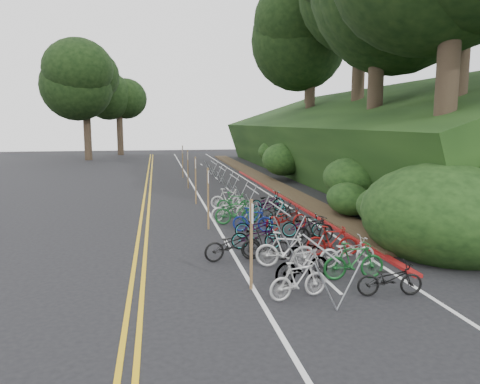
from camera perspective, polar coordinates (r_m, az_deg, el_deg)
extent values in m
plane|color=black|center=(14.16, -4.04, -9.17)|extent=(120.00, 120.00, 0.00)
cube|color=gold|center=(23.82, -11.80, -2.04)|extent=(0.12, 80.00, 0.01)
cube|color=gold|center=(23.81, -11.07, -2.02)|extent=(0.12, 80.00, 0.01)
cube|color=silver|center=(23.93, -4.23, -1.83)|extent=(0.12, 80.00, 0.01)
cube|color=silver|center=(24.71, 5.50, -1.52)|extent=(0.12, 80.00, 0.01)
cube|color=silver|center=(13.00, 10.92, -10.92)|extent=(0.10, 1.60, 0.01)
cube|color=silver|center=(18.49, 4.23, -4.92)|extent=(0.10, 1.60, 0.01)
cube|color=silver|center=(24.23, 0.71, -1.68)|extent=(0.10, 1.60, 0.01)
cube|color=silver|center=(30.07, -1.44, 0.32)|extent=(0.10, 1.60, 0.01)
cube|color=silver|center=(35.96, -2.90, 1.67)|extent=(0.10, 1.60, 0.01)
cube|color=silver|center=(41.88, -3.94, 2.63)|extent=(0.10, 1.60, 0.01)
cube|color=silver|center=(47.82, -4.73, 3.36)|extent=(0.10, 1.60, 0.01)
cube|color=maroon|center=(26.73, 5.38, -0.65)|extent=(0.25, 28.00, 0.10)
cube|color=black|center=(38.45, 12.72, 6.10)|extent=(12.32, 44.00, 9.11)
cube|color=#382819|center=(36.51, 2.25, 1.89)|extent=(1.40, 44.00, 0.16)
ellipsoid|color=#284C19|center=(18.82, 17.23, -1.83)|extent=(2.00, 2.80, 1.60)
ellipsoid|color=#284C19|center=(23.55, 13.45, 1.60)|extent=(2.60, 3.64, 2.08)
ellipsoid|color=#284C19|center=(29.49, 10.97, 3.89)|extent=(2.20, 3.08, 1.76)
ellipsoid|color=#284C19|center=(34.77, 5.23, 3.98)|extent=(3.00, 4.20, 2.40)
ellipsoid|color=#284C19|center=(40.72, 3.95, 4.89)|extent=(2.40, 3.36, 1.92)
ellipsoid|color=#284C19|center=(44.88, 4.33, 6.10)|extent=(2.80, 3.92, 2.24)
ellipsoid|color=#284C19|center=(21.43, 13.07, -0.82)|extent=(1.80, 2.52, 1.44)
ellipsoid|color=#284C19|center=(33.46, 9.82, 5.50)|extent=(3.20, 4.48, 2.56)
ellipsoid|color=black|center=(17.08, 23.49, -2.61)|extent=(5.28, 6.16, 3.52)
cylinder|color=#2D2319|center=(19.71, 23.66, 7.83)|extent=(0.83, 0.83, 6.20)
cylinder|color=#2D2319|center=(23.71, 25.06, 13.36)|extent=(0.91, 0.91, 7.63)
cylinder|color=#2D2319|center=(28.34, 16.17, 11.81)|extent=(0.88, 0.88, 7.16)
cylinder|color=#2D2319|center=(36.71, 14.19, 12.90)|extent=(0.93, 0.93, 8.11)
cylinder|color=#2D2319|center=(43.73, 8.54, 10.86)|extent=(0.86, 0.86, 6.68)
ellipsoid|color=black|center=(44.39, 8.72, 18.63)|extent=(8.91, 8.91, 8.46)
cylinder|color=#2D2319|center=(52.15, 8.36, 11.77)|extent=(0.91, 0.91, 7.63)
ellipsoid|color=black|center=(53.02, 8.54, 19.34)|extent=(10.60, 10.60, 10.07)
cylinder|color=#2D2319|center=(55.95, -18.10, 6.89)|extent=(0.83, 0.83, 6.20)
ellipsoid|color=black|center=(56.11, -18.37, 12.66)|extent=(8.48, 8.48, 8.06)
cylinder|color=#2D2319|center=(63.60, -14.41, 6.98)|extent=(0.81, 0.81, 5.73)
ellipsoid|color=black|center=(63.69, -14.59, 11.56)|extent=(7.42, 7.42, 7.05)
cylinder|color=gray|center=(12.02, 9.67, -6.63)|extent=(0.05, 2.69, 0.05)
cylinder|color=gray|center=(11.00, 10.42, -11.33)|extent=(0.59, 0.04, 1.16)
cylinder|color=gray|center=(11.20, 13.15, -11.05)|extent=(0.59, 0.04, 1.16)
cylinder|color=gray|center=(13.23, 6.62, -7.81)|extent=(0.59, 0.04, 1.16)
cylinder|color=gray|center=(13.40, 8.93, -7.65)|extent=(0.59, 0.04, 1.16)
cylinder|color=gray|center=(17.29, 4.78, -1.99)|extent=(0.05, 3.00, 0.05)
cylinder|color=gray|center=(16.01, 5.07, -4.95)|extent=(0.58, 0.04, 1.13)
cylinder|color=gray|center=(16.16, 6.99, -4.85)|extent=(0.58, 0.04, 1.13)
cylinder|color=gray|center=(18.66, 2.82, -2.99)|extent=(0.58, 0.04, 1.13)
cylinder|color=gray|center=(18.79, 4.48, -2.92)|extent=(0.58, 0.04, 1.13)
cylinder|color=gray|center=(22.09, 1.44, 0.34)|extent=(0.05, 3.00, 0.05)
cylinder|color=gray|center=(20.77, 1.46, -1.80)|extent=(0.58, 0.04, 1.13)
cylinder|color=gray|center=(20.89, 2.96, -1.75)|extent=(0.58, 0.04, 1.13)
cylinder|color=gray|center=(23.48, 0.08, -0.59)|extent=(0.58, 0.04, 1.13)
cylinder|color=gray|center=(23.59, 1.42, -0.55)|extent=(0.58, 0.04, 1.13)
cylinder|color=gray|center=(26.96, -0.69, 1.83)|extent=(0.05, 3.00, 0.05)
cylinder|color=gray|center=(25.63, -0.79, 0.18)|extent=(0.58, 0.04, 1.13)
cylinder|color=gray|center=(25.72, 0.44, 0.21)|extent=(0.58, 0.04, 1.13)
cylinder|color=gray|center=(28.37, -1.72, 0.99)|extent=(0.58, 0.04, 1.13)
cylinder|color=gray|center=(28.45, -0.60, 1.01)|extent=(0.58, 0.04, 1.13)
cylinder|color=gray|center=(31.88, -2.18, 2.86)|extent=(0.05, 3.00, 0.05)
cylinder|color=gray|center=(30.53, -2.32, 1.52)|extent=(0.58, 0.04, 1.13)
cylinder|color=gray|center=(30.61, -1.28, 1.55)|extent=(0.58, 0.04, 1.13)
cylinder|color=gray|center=(33.28, -2.98, 2.10)|extent=(0.58, 0.04, 1.13)
cylinder|color=gray|center=(33.36, -2.03, 2.12)|extent=(0.58, 0.04, 1.13)
cylinder|color=gray|center=(36.82, -3.26, 3.62)|extent=(0.05, 3.00, 0.05)
cylinder|color=gray|center=(35.45, -3.43, 2.49)|extent=(0.58, 0.04, 1.13)
cylinder|color=gray|center=(35.52, -2.53, 2.51)|extent=(0.58, 0.04, 1.13)
cylinder|color=gray|center=(38.22, -3.93, 2.93)|extent=(0.58, 0.04, 1.13)
cylinder|color=gray|center=(38.29, -3.09, 2.94)|extent=(0.58, 0.04, 1.13)
cylinder|color=brown|center=(12.06, 1.38, -6.44)|extent=(0.08, 0.08, 2.37)
cube|color=silver|center=(11.88, 1.40, -2.56)|extent=(0.02, 0.40, 0.50)
cylinder|color=brown|center=(18.77, -3.90, -0.83)|extent=(0.08, 0.08, 2.50)
cube|color=silver|center=(18.65, -3.93, 1.90)|extent=(0.02, 0.40, 0.50)
cylinder|color=brown|center=(24.69, -5.43, 1.40)|extent=(0.08, 0.08, 2.50)
cube|color=silver|center=(24.59, -5.46, 3.48)|extent=(0.02, 0.40, 0.50)
cylinder|color=brown|center=(30.63, -6.37, 2.77)|extent=(0.08, 0.08, 2.50)
cube|color=silver|center=(30.56, -6.40, 4.45)|extent=(0.02, 0.40, 0.50)
cylinder|color=brown|center=(36.60, -7.00, 3.69)|extent=(0.08, 0.08, 2.50)
cube|color=silver|center=(36.53, -7.03, 5.10)|extent=(0.02, 0.40, 0.50)
imported|color=black|center=(14.75, -0.87, -6.41)|extent=(1.04, 1.99, 0.99)
imported|color=beige|center=(11.71, 7.14, -10.58)|extent=(0.82, 1.66, 0.96)
imported|color=black|center=(12.41, 17.79, -10.03)|extent=(0.75, 1.71, 0.87)
imported|color=slate|center=(12.78, 7.61, -8.75)|extent=(1.02, 1.80, 1.04)
imported|color=#144C1E|center=(13.34, 13.71, -8.14)|extent=(0.51, 1.76, 1.06)
imported|color=beige|center=(14.00, 5.61, -7.06)|extent=(1.12, 1.89, 1.09)
imported|color=beige|center=(14.43, 12.94, -7.11)|extent=(0.71, 1.80, 0.93)
imported|color=black|center=(14.78, 3.24, -6.45)|extent=(0.82, 1.67, 0.97)
imported|color=maroon|center=(15.44, 11.19, -5.88)|extent=(0.81, 1.73, 1.00)
imported|color=slate|center=(15.97, 2.00, -5.42)|extent=(0.87, 1.79, 0.90)
imported|color=black|center=(16.78, 9.03, -4.61)|extent=(0.97, 1.78, 1.03)
imported|color=slate|center=(17.39, 2.20, -4.25)|extent=(1.11, 1.83, 0.91)
imported|color=slate|center=(17.79, 7.83, -4.09)|extent=(0.91, 1.75, 0.87)
imported|color=navy|center=(18.42, 1.59, -3.40)|extent=(0.98, 1.69, 0.98)
imported|color=maroon|center=(18.80, 5.67, -3.21)|extent=(1.08, 1.95, 0.97)
imported|color=#144C1E|center=(19.70, -0.45, -2.45)|extent=(0.85, 1.88, 1.09)
imported|color=black|center=(20.25, 4.81, -2.46)|extent=(0.64, 1.72, 0.89)
imported|color=beige|center=(20.72, -1.21, -2.09)|extent=(1.14, 1.93, 0.96)
imported|color=slate|center=(21.25, 3.54, -1.90)|extent=(0.94, 1.82, 0.91)
imported|color=#144C1E|center=(22.04, -0.66, -1.34)|extent=(1.05, 1.79, 1.04)
imported|color=slate|center=(22.56, 3.35, -1.19)|extent=(1.09, 1.98, 0.99)
imported|color=beige|center=(23.26, -1.46, -0.82)|extent=(0.68, 1.77, 1.04)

